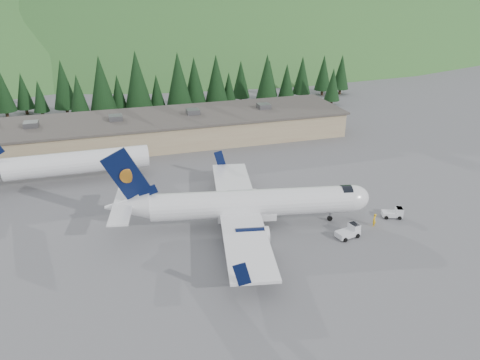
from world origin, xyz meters
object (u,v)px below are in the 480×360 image
(second_airliner, at_px, (58,164))
(terminal_building, at_px, (169,128))
(baggage_tug_b, at_px, (394,213))
(ramp_worker, at_px, (374,220))
(airliner, at_px, (246,205))
(baggage_tug_a, at_px, (349,231))

(second_airliner, distance_m, terminal_building, 25.55)
(second_airliner, relative_size, baggage_tug_b, 9.19)
(ramp_worker, bearing_deg, airliner, -55.13)
(ramp_worker, bearing_deg, baggage_tug_b, 161.77)
(airliner, height_order, terminal_building, airliner)
(baggage_tug_b, relative_size, terminal_building, 0.04)
(baggage_tug_b, height_order, ramp_worker, ramp_worker)
(terminal_building, bearing_deg, ramp_worker, -64.93)
(airliner, bearing_deg, terminal_building, 106.98)
(airliner, distance_m, baggage_tug_a, 13.59)
(second_airliner, distance_m, baggage_tug_a, 45.61)
(baggage_tug_a, height_order, terminal_building, terminal_building)
(airliner, xyz_separation_m, baggage_tug_b, (20.07, -3.78, -2.42))
(baggage_tug_a, relative_size, baggage_tug_b, 1.10)
(baggage_tug_a, bearing_deg, airliner, 138.23)
(airliner, bearing_deg, second_airliner, 148.57)
(baggage_tug_a, xyz_separation_m, ramp_worker, (4.46, 1.47, 0.16))
(second_airliner, xyz_separation_m, ramp_worker, (40.02, -26.97, -2.44))
(second_airliner, relative_size, ramp_worker, 15.48)
(ramp_worker, bearing_deg, baggage_tug_a, -19.09)
(second_airliner, bearing_deg, baggage_tug_b, -30.18)
(second_airliner, bearing_deg, airliner, -42.34)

